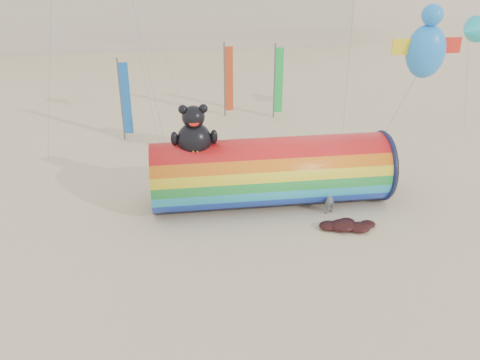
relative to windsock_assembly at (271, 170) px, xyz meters
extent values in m
plane|color=#CCB58C|center=(-2.28, -3.68, -1.75)|extent=(160.00, 160.00, 0.00)
cylinder|color=red|center=(0.01, 0.00, -0.09)|extent=(11.39, 3.32, 3.32)
torus|color=#0F1438|center=(5.59, 0.00, -0.09)|extent=(0.23, 3.48, 3.48)
cylinder|color=black|center=(5.72, 0.00, -0.09)|extent=(0.06, 3.29, 3.29)
ellipsoid|color=black|center=(-3.59, 0.00, 1.71)|extent=(1.62, 1.45, 1.71)
ellipsoid|color=#F2AA19|center=(-3.59, -0.52, 1.62)|extent=(0.83, 0.37, 0.73)
sphere|color=black|center=(-3.59, 0.00, 2.85)|extent=(1.04, 1.04, 1.04)
sphere|color=black|center=(-4.05, 0.00, 3.23)|extent=(0.42, 0.42, 0.42)
sphere|color=black|center=(-3.14, 0.00, 3.23)|extent=(0.42, 0.42, 0.42)
ellipsoid|color=red|center=(-3.59, -0.43, 2.71)|extent=(0.46, 0.17, 0.29)
ellipsoid|color=black|center=(-4.49, -0.09, 1.90)|extent=(0.34, 0.34, 0.68)
ellipsoid|color=black|center=(-2.69, -0.09, 1.90)|extent=(0.34, 0.34, 0.68)
imported|color=#575B5F|center=(2.58, -1.41, -0.94)|extent=(0.70, 0.61, 1.63)
ellipsoid|color=#3A0C0A|center=(2.78, -2.98, -1.55)|extent=(1.17, 0.99, 0.41)
ellipsoid|color=#3A0C0A|center=(3.48, -3.18, -1.58)|extent=(0.99, 0.84, 0.34)
ellipsoid|color=#3A0C0A|center=(2.18, -2.83, -1.59)|extent=(0.91, 0.77, 0.32)
ellipsoid|color=#3A0C0A|center=(3.08, -2.58, -1.61)|extent=(0.78, 0.66, 0.27)
ellipsoid|color=#3A0C0A|center=(3.98, -2.88, -1.62)|extent=(0.73, 0.62, 0.25)
cylinder|color=#59595E|center=(-7.56, 9.58, 0.85)|extent=(0.10, 0.10, 5.20)
cube|color=#175BB3|center=(-7.25, 9.58, 0.90)|extent=(0.56, 0.06, 4.50)
cylinder|color=#59595E|center=(-0.75, 13.20, 0.85)|extent=(0.10, 0.10, 5.20)
cube|color=#BF3E1B|center=(-0.44, 13.20, 0.90)|extent=(0.56, 0.06, 4.50)
cylinder|color=#59595E|center=(2.60, 12.38, 0.85)|extent=(0.10, 0.10, 5.20)
cube|color=green|center=(2.91, 12.38, 0.90)|extent=(0.56, 0.06, 4.50)
ellipsoid|color=#2082E3|center=(6.20, -1.52, 5.82)|extent=(1.69, 1.32, 2.26)
cone|color=#16AAB4|center=(13.32, 7.42, 4.89)|extent=(1.59, 1.59, 1.43)
camera|label=1|loc=(-4.61, -22.80, 10.79)|focal=40.00mm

